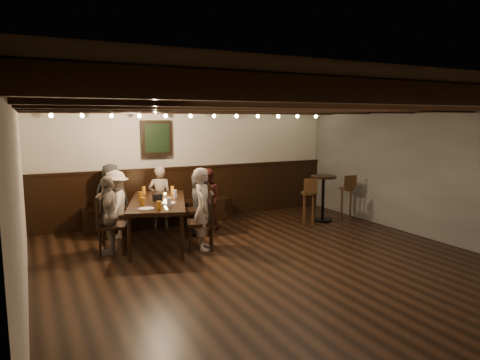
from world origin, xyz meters
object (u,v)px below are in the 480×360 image
chair_right_near (199,219)px  person_right_far (203,209)px  person_right_near (200,203)px  chair_right_far (202,232)px  dining_table (158,204)px  person_left_far (109,215)px  chair_left_far (112,235)px  high_top_table (323,191)px  person_bench_centre (160,197)px  person_left_near (116,204)px  person_bench_left (111,198)px  bar_stool_left (309,208)px  chair_left_near (119,223)px  person_bench_right (206,198)px  bar_stool_right (346,203)px

chair_right_near → person_right_far: 0.98m
person_right_near → chair_right_near: bearing=90.0°
chair_right_far → dining_table: bearing=58.0°
person_left_far → chair_left_far: bearing=90.0°
person_left_far → high_top_table: person_left_far is taller
person_bench_centre → person_left_near: person_left_near is taller
person_bench_left → person_right_near: 1.71m
person_right_near → bar_stool_left: (2.20, -0.35, -0.24)m
chair_left_near → chair_left_far: size_ratio=0.96×
person_left_near → bar_stool_left: size_ratio=1.26×
chair_left_far → person_bench_right: person_bench_right is taller
dining_table → bar_stool_right: (4.05, -0.10, -0.33)m
high_top_table → bar_stool_right: bearing=-17.3°
dining_table → chair_right_far: (0.55, -0.65, -0.40)m
person_bench_centre → person_bench_left: bearing=9.5°
person_bench_right → person_right_far: 1.36m
chair_right_near → person_bench_centre: (-0.50, 0.79, 0.32)m
person_bench_centre → person_left_near: size_ratio=1.00×
person_bench_left → person_bench_centre: bearing=-170.5°
person_right_far → chair_left_near: bearing=58.5°
person_bench_left → person_right_far: person_right_far is taller
person_right_near → person_left_near: bearing=90.0°
chair_left_far → person_bench_left: size_ratio=0.72×
person_right_near → bar_stool_right: 3.22m
chair_left_near → chair_right_near: 1.44m
dining_table → person_bench_right: bearing=45.0°
person_bench_right → person_left_far: size_ratio=0.95×
person_left_near → person_right_far: bearing=59.0°
person_bench_left → bar_stool_left: (3.63, -1.28, -0.29)m
chair_right_near → person_left_near: person_left_near is taller
high_top_table → chair_left_near: bearing=171.8°
person_bench_left → person_left_far: person_bench_left is taller
person_bench_left → bar_stool_right: person_bench_left is taller
high_top_table → person_bench_centre: bearing=163.7°
person_right_far → person_left_far: bearing=90.0°
dining_table → person_left_far: size_ratio=1.75×
person_left_far → high_top_table: (4.40, 0.25, 0.01)m
person_right_near → person_bench_centre: bearing=51.3°
person_left_far → high_top_table: 4.41m
chair_right_far → person_bench_centre: size_ratio=0.76×
chair_left_far → person_right_near: bearing=121.5°
person_right_near → high_top_table: 2.70m
bar_stool_right → person_left_far: bearing=-166.9°
person_left_near → person_left_far: (-0.28, -0.86, 0.01)m
person_left_far → bar_stool_right: size_ratio=1.28×
chair_right_far → bar_stool_left: bar_stool_left is taller
chair_right_near → chair_left_near: bearing=90.0°
person_right_far → high_top_table: person_right_far is taller
chair_left_far → person_left_near: size_ratio=0.77×
dining_table → high_top_table: (3.55, 0.06, -0.06)m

